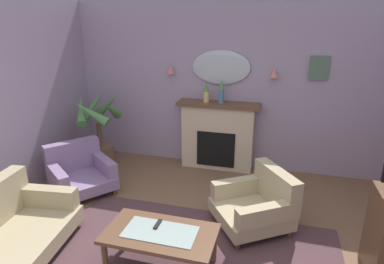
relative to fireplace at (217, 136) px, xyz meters
name	(u,v)px	position (x,y,z in m)	size (l,w,h in m)	color
wall_back	(231,86)	(0.17, 0.22, 0.82)	(6.42, 0.10, 2.79)	#9E8CA8
fireplace	(217,136)	(0.00, 0.00, 0.00)	(1.36, 0.36, 1.16)	beige
mantel_vase_left	(206,92)	(-0.20, -0.03, 0.76)	(0.10, 0.10, 0.34)	tan
mantel_vase_right	(221,90)	(0.05, -0.03, 0.80)	(0.10, 0.10, 0.39)	#4C7093
wall_mirror	(221,68)	(0.00, 0.14, 1.14)	(0.96, 0.06, 0.56)	#B2BCC6
wall_sconce_left	(171,69)	(-0.85, 0.09, 1.09)	(0.14, 0.14, 0.14)	#D17066
wall_sconce_right	(274,73)	(0.85, 0.09, 1.09)	(0.14, 0.14, 0.14)	#D17066
framed_picture	(319,68)	(1.50, 0.15, 1.18)	(0.28, 0.03, 0.36)	#4C6B56
coffee_table	(160,237)	(-0.05, -2.59, -0.19)	(1.10, 0.60, 0.45)	brown
tv_remote	(158,224)	(-0.11, -2.49, -0.12)	(0.04, 0.16, 0.02)	black
armchair_near_fireplace	(80,172)	(-1.80, -1.37, -0.27)	(1.14, 1.13, 0.71)	gray
armchair_in_corner	(258,203)	(0.82, -1.55, -0.27)	(1.13, 1.12, 0.71)	tan
potted_plant_tall_palm	(99,132)	(-1.95, -0.52, 0.08)	(0.82, 0.85, 1.34)	brown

